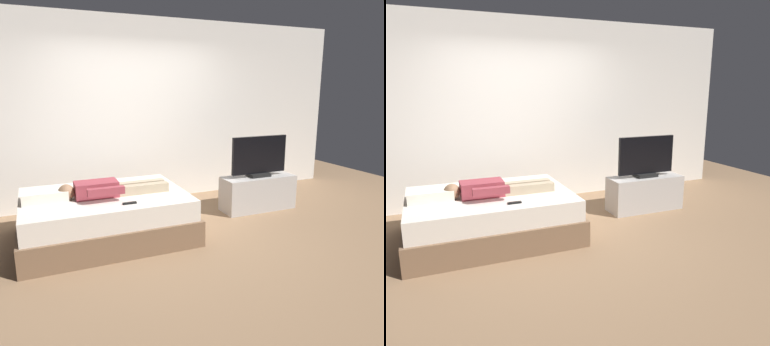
# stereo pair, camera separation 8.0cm
# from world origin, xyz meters

# --- Properties ---
(ground_plane) EXTENTS (10.00, 10.00, 0.00)m
(ground_plane) POSITION_xyz_m (0.00, 0.00, 0.00)
(ground_plane) COLOR #8C6B4C
(back_wall) EXTENTS (6.40, 0.10, 2.80)m
(back_wall) POSITION_xyz_m (0.40, 1.64, 1.40)
(back_wall) COLOR silver
(back_wall) RESTS_ON ground
(bed) EXTENTS (1.95, 1.48, 0.54)m
(bed) POSITION_xyz_m (-0.75, 0.28, 0.26)
(bed) COLOR brown
(bed) RESTS_ON ground
(pillow) EXTENTS (0.48, 0.34, 0.12)m
(pillow) POSITION_xyz_m (-1.40, 0.28, 0.60)
(pillow) COLOR silver
(pillow) RESTS_ON bed
(person) EXTENTS (1.26, 0.46, 0.18)m
(person) POSITION_xyz_m (-0.72, 0.19, 0.62)
(person) COLOR #993842
(person) RESTS_ON bed
(remote) EXTENTS (0.15, 0.04, 0.02)m
(remote) POSITION_xyz_m (-0.57, -0.21, 0.55)
(remote) COLOR black
(remote) RESTS_ON bed
(tv_stand) EXTENTS (1.10, 0.40, 0.50)m
(tv_stand) POSITION_xyz_m (1.52, 0.44, 0.25)
(tv_stand) COLOR #B7B2AD
(tv_stand) RESTS_ON ground
(tv) EXTENTS (0.88, 0.20, 0.59)m
(tv) POSITION_xyz_m (1.52, 0.44, 0.78)
(tv) COLOR black
(tv) RESTS_ON tv_stand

